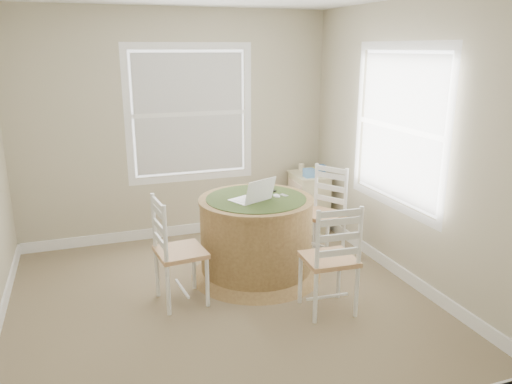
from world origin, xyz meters
name	(u,v)px	position (x,y,z in m)	size (l,w,h in m)	color
room	(233,154)	(0.17, 0.16, 1.30)	(3.64, 3.64, 2.64)	#7C6E4F
round_table	(256,234)	(0.49, 0.46, 0.43)	(1.28, 1.28, 0.79)	olive
chair_left	(180,251)	(-0.32, 0.16, 0.47)	(0.42, 0.40, 0.95)	white
chair_near	(329,258)	(0.83, -0.40, 0.47)	(0.42, 0.40, 0.95)	white
chair_right	(321,214)	(1.28, 0.65, 0.47)	(0.42, 0.40, 0.95)	white
laptop	(252,197)	(0.43, 0.40, 0.82)	(0.44, 0.42, 0.24)	white
mouse	(277,196)	(0.69, 0.44, 0.80)	(0.06, 0.10, 0.03)	white
phone	(284,196)	(0.77, 0.46, 0.79)	(0.04, 0.09, 0.02)	#B7BABF
keys	(273,191)	(0.71, 0.61, 0.79)	(0.06, 0.05, 0.03)	black
corner_chest	(308,201)	(1.53, 1.49, 0.35)	(0.42, 0.55, 0.70)	beige
tissue_box	(309,173)	(1.47, 1.36, 0.75)	(0.12, 0.12, 0.10)	#568CC6
box_yellow	(313,170)	(1.60, 1.52, 0.73)	(0.15, 0.10, 0.06)	gold
box_blue	(320,170)	(1.64, 1.41, 0.76)	(0.08, 0.08, 0.12)	#335F9B
cup_cream	(302,168)	(1.51, 1.64, 0.75)	(0.07, 0.07, 0.09)	beige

